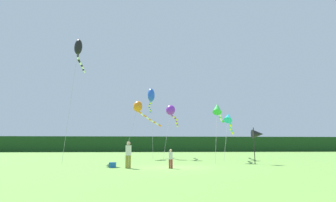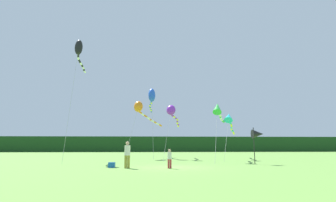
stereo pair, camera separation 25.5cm
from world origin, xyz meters
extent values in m
plane|color=#6B9E42|center=(0.00, 0.00, 0.00)|extent=(120.00, 120.00, 0.00)
cube|color=#193D19|center=(0.00, 45.00, 1.71)|extent=(108.00, 3.78, 3.42)
cylinder|color=olive|center=(-3.12, -0.56, 0.40)|extent=(0.17, 0.17, 0.81)
cylinder|color=olive|center=(-2.93, -0.56, 0.40)|extent=(0.17, 0.17, 0.81)
cylinder|color=silver|center=(-3.02, -0.56, 1.13)|extent=(0.37, 0.37, 0.64)
sphere|color=tan|center=(-3.02, -0.56, 1.57)|extent=(0.24, 0.24, 0.24)
cylinder|color=#B23338|center=(-0.39, -0.89, 0.29)|extent=(0.12, 0.12, 0.58)
cylinder|color=#B23338|center=(-0.26, -0.89, 0.29)|extent=(0.12, 0.12, 0.58)
cylinder|color=silver|center=(-0.33, -0.89, 0.80)|extent=(0.26, 0.26, 0.46)
sphere|color=tan|center=(-0.33, -0.89, 1.11)|extent=(0.17, 0.17, 0.17)
cube|color=#1959B2|center=(-4.07, -0.01, 0.17)|extent=(0.43, 0.33, 0.34)
cylinder|color=black|center=(6.56, 2.67, 1.42)|extent=(0.06, 0.06, 2.84)
cone|color=black|center=(6.91, 2.67, 2.33)|extent=(0.90, 0.70, 0.70)
cylinder|color=#B2B2B2|center=(5.93, 8.18, 2.21)|extent=(1.54, 3.26, 4.43)
cone|color=#1EB7CC|center=(6.69, 9.80, 4.41)|extent=(1.37, 1.56, 1.30)
cylinder|color=#1EB7CC|center=(6.92, 10.21, 3.91)|extent=(0.65, 0.96, 0.45)
cylinder|color=yellow|center=(7.32, 11.05, 3.67)|extent=(0.56, 0.99, 0.42)
cylinder|color=#1EB7CC|center=(7.60, 11.94, 3.49)|extent=(0.41, 0.98, 0.33)
cylinder|color=yellow|center=(7.85, 12.84, 3.35)|extent=(0.50, 0.98, 0.34)
cylinder|color=#1EB7CC|center=(8.21, 13.71, 3.20)|extent=(0.61, 0.95, 0.34)
cylinder|color=yellow|center=(8.61, 14.55, 2.99)|extent=(0.58, 0.99, 0.47)
cylinder|color=#B2B2B2|center=(-1.36, 11.64, 3.69)|extent=(0.26, 3.69, 7.38)
ellipsoid|color=blue|center=(-1.48, 13.48, 7.37)|extent=(0.92, 1.37, 1.89)
cylinder|color=blue|center=(-1.52, 13.70, 6.64)|extent=(0.29, 0.51, 0.29)
cylinder|color=yellow|center=(-1.55, 14.14, 6.55)|extent=(0.23, 0.50, 0.30)
cylinder|color=blue|center=(-1.60, 14.57, 6.45)|extent=(0.32, 0.51, 0.28)
cylinder|color=yellow|center=(-1.68, 15.01, 6.35)|extent=(0.26, 0.52, 0.32)
cylinder|color=blue|center=(-1.69, 15.45, 6.22)|extent=(0.23, 0.51, 0.32)
cylinder|color=yellow|center=(-1.67, 15.89, 6.12)|extent=(0.23, 0.49, 0.27)
cylinder|color=blue|center=(-1.62, 16.33, 6.06)|extent=(0.26, 0.49, 0.25)
cylinder|color=yellow|center=(-1.57, 16.77, 5.99)|extent=(0.26, 0.51, 0.29)
cylinder|color=blue|center=(-1.53, 17.21, 5.88)|extent=(0.22, 0.50, 0.31)
cylinder|color=#B2B2B2|center=(-3.58, 10.93, 2.88)|extent=(1.23, 2.07, 5.77)
ellipsoid|color=orange|center=(-2.98, 11.95, 5.76)|extent=(1.49, 1.59, 1.45)
cylinder|color=orange|center=(-2.82, 12.18, 5.17)|extent=(0.52, 0.62, 0.37)
cylinder|color=white|center=(-2.54, 12.66, 5.00)|extent=(0.43, 0.64, 0.35)
cylinder|color=orange|center=(-2.25, 13.14, 4.85)|extent=(0.55, 0.60, 0.35)
cylinder|color=white|center=(-1.91, 13.58, 4.68)|extent=(0.51, 0.63, 0.38)
cylinder|color=orange|center=(-1.65, 14.08, 4.52)|extent=(0.41, 0.63, 0.31)
cylinder|color=white|center=(-1.37, 14.56, 4.40)|extent=(0.54, 0.60, 0.33)
cylinder|color=orange|center=(-1.07, 15.03, 4.27)|extent=(0.45, 0.63, 0.31)
cylinder|color=white|center=(-0.75, 15.48, 4.14)|extent=(0.56, 0.58, 0.34)
cylinder|color=orange|center=(-0.39, 15.91, 3.98)|extent=(0.53, 0.62, 0.37)
cylinder|color=#B2B2B2|center=(-8.55, 5.49, 5.43)|extent=(0.21, 3.57, 10.88)
ellipsoid|color=black|center=(-8.64, 7.27, 10.87)|extent=(0.79, 1.00, 1.74)
cylinder|color=black|center=(-8.71, 7.50, 10.15)|extent=(0.34, 0.58, 0.32)
cylinder|color=white|center=(-8.83, 7.99, 10.04)|extent=(0.30, 0.56, 0.28)
cylinder|color=black|center=(-8.85, 8.48, 9.91)|extent=(0.25, 0.58, 0.36)
cylinder|color=white|center=(-8.82, 8.97, 9.78)|extent=(0.23, 0.54, 0.29)
cylinder|color=black|center=(-8.81, 9.46, 9.70)|extent=(0.21, 0.52, 0.26)
cylinder|color=white|center=(-8.80, 9.96, 9.63)|extent=(0.24, 0.54, 0.28)
cylinder|color=black|center=(-8.84, 10.45, 9.56)|extent=(0.32, 0.55, 0.26)
cylinder|color=white|center=(-8.87, 10.93, 9.48)|extent=(0.25, 0.55, 0.28)
cylinder|color=#B2B2B2|center=(0.12, 8.94, 2.63)|extent=(1.04, 3.91, 5.27)
ellipsoid|color=purple|center=(0.63, 10.89, 5.26)|extent=(1.28, 1.43, 1.39)
cylinder|color=purple|center=(0.77, 11.16, 4.73)|extent=(0.47, 0.68, 0.33)
cylinder|color=yellow|center=(1.01, 11.73, 4.62)|extent=(0.40, 0.67, 0.27)
cylinder|color=purple|center=(1.23, 12.30, 4.54)|extent=(0.43, 0.68, 0.30)
cylinder|color=yellow|center=(1.46, 12.88, 4.44)|extent=(0.42, 0.67, 0.29)
cylinder|color=purple|center=(1.57, 13.47, 4.31)|extent=(0.21, 0.67, 0.36)
cylinder|color=yellow|center=(1.62, 14.08, 4.14)|extent=(0.30, 0.69, 0.37)
cylinder|color=purple|center=(1.75, 14.69, 4.00)|extent=(0.37, 0.68, 0.30)
cylinder|color=yellow|center=(1.85, 15.29, 3.87)|extent=(0.24, 0.67, 0.34)
cylinder|color=#B2B2B2|center=(3.98, 4.34, 2.43)|extent=(1.20, 3.47, 4.88)
cone|color=green|center=(4.57, 6.07, 4.86)|extent=(1.19, 1.51, 1.37)
cylinder|color=green|center=(4.71, 6.37, 4.38)|extent=(0.47, 0.71, 0.28)
cylinder|color=white|center=(5.02, 6.96, 4.30)|extent=(0.52, 0.69, 0.28)
cylinder|color=green|center=(5.25, 7.57, 4.23)|extent=(0.31, 0.71, 0.28)
cylinder|color=white|center=(5.46, 8.19, 4.07)|extent=(0.52, 0.74, 0.42)
cylinder|color=green|center=(5.78, 8.76, 3.89)|extent=(0.53, 0.71, 0.32)
camera|label=1|loc=(-1.75, -18.35, 1.44)|focal=28.95mm
camera|label=2|loc=(-1.50, -18.37, 1.44)|focal=28.95mm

